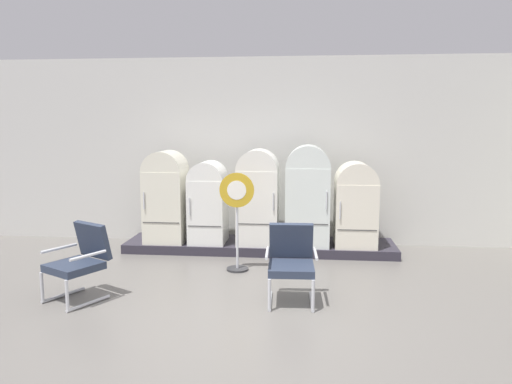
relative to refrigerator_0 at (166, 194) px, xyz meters
The scene contains 11 objects.
ground 3.46m from the refrigerator_0, 61.69° to the right, with size 12.00×10.00×0.05m, color #64605B.
back_wall 1.87m from the refrigerator_0, 25.23° to the left, with size 11.76×0.12×3.27m.
display_plinth 1.81m from the refrigerator_0, ahead, with size 4.50×0.95×0.15m, color #2D2934.
refrigerator_0 is the anchor object (origin of this frame).
refrigerator_1 0.72m from the refrigerator_0, ahead, with size 0.59×0.68×1.36m.
refrigerator_2 1.55m from the refrigerator_0, ahead, with size 0.67×0.68×1.57m.
refrigerator_3 2.37m from the refrigerator_0, ahead, with size 0.71×0.66×1.64m.
refrigerator_4 3.14m from the refrigerator_0, ahead, with size 0.66×0.71×1.37m.
armchair_left 2.45m from the refrigerator_0, 99.46° to the right, with size 0.80×0.84×0.92m.
armchair_right 3.10m from the refrigerator_0, 45.22° to the right, with size 0.63×0.68×0.92m.
sign_stand 1.73m from the refrigerator_0, 38.07° to the right, with size 0.50×0.32×1.44m.
Camera 1 is at (0.72, -4.94, 2.15)m, focal length 34.04 mm.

